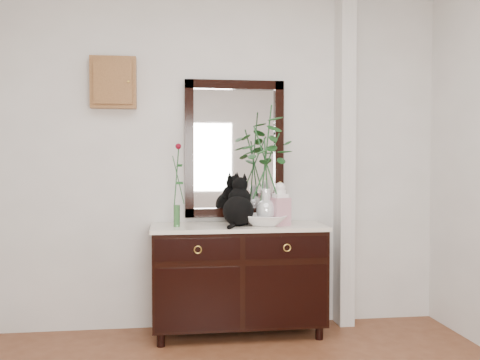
{
  "coord_description": "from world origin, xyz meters",
  "views": [
    {
      "loc": [
        -0.43,
        -2.32,
        1.34
      ],
      "look_at": [
        0.1,
        1.63,
        1.2
      ],
      "focal_mm": 40.0,
      "sensor_mm": 36.0,
      "label": 1
    }
  ],
  "objects": [
    {
      "name": "vase_branches",
      "position": [
        0.31,
        1.69,
        1.33
      ],
      "size": [
        0.48,
        0.48,
        0.91
      ],
      "primitive_type": null,
      "rotation": [
        0.0,
        0.0,
        -0.11
      ],
      "color": "silver",
      "rests_on": "lotus_bowl"
    },
    {
      "name": "bud_vase_rose",
      "position": [
        -0.37,
        1.69,
        1.17
      ],
      "size": [
        0.09,
        0.09,
        0.63
      ],
      "primitive_type": null,
      "rotation": [
        0.0,
        0.0,
        -0.23
      ],
      "color": "#326432",
      "rests_on": "sideboard"
    },
    {
      "name": "wall_back",
      "position": [
        0.0,
        1.98,
        1.35
      ],
      "size": [
        3.6,
        0.04,
        2.7
      ],
      "primitive_type": "cube",
      "color": "silver",
      "rests_on": "ground"
    },
    {
      "name": "cat",
      "position": [
        0.1,
        1.69,
        1.04
      ],
      "size": [
        0.36,
        0.39,
        0.38
      ],
      "primitive_type": null,
      "rotation": [
        0.0,
        0.0,
        -0.32
      ],
      "color": "black",
      "rests_on": "sideboard"
    },
    {
      "name": "wall_mirror",
      "position": [
        0.1,
        1.97,
        1.44
      ],
      "size": [
        0.8,
        0.06,
        1.1
      ],
      "color": "black",
      "rests_on": "wall_back"
    },
    {
      "name": "lotus_bowl",
      "position": [
        0.31,
        1.69,
        0.89
      ],
      "size": [
        0.44,
        0.44,
        0.08
      ],
      "primitive_type": "imported",
      "rotation": [
        0.0,
        0.0,
        -0.43
      ],
      "color": "white",
      "rests_on": "sideboard"
    },
    {
      "name": "sideboard",
      "position": [
        0.1,
        1.73,
        0.47
      ],
      "size": [
        1.33,
        0.52,
        0.82
      ],
      "color": "black",
      "rests_on": "ground"
    },
    {
      "name": "ginger_jar",
      "position": [
        0.42,
        1.67,
        1.02
      ],
      "size": [
        0.15,
        0.15,
        0.34
      ],
      "primitive_type": null,
      "rotation": [
        0.0,
        0.0,
        0.26
      ],
      "color": "white",
      "rests_on": "sideboard"
    },
    {
      "name": "key_cabinet",
      "position": [
        -0.85,
        1.94,
        1.95
      ],
      "size": [
        0.35,
        0.1,
        0.4
      ],
      "primitive_type": "cube",
      "color": "brown",
      "rests_on": "wall_back"
    },
    {
      "name": "pilaster",
      "position": [
        1.0,
        1.9,
        1.35
      ],
      "size": [
        0.12,
        0.2,
        2.7
      ],
      "primitive_type": "cube",
      "color": "silver",
      "rests_on": "ground"
    }
  ]
}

